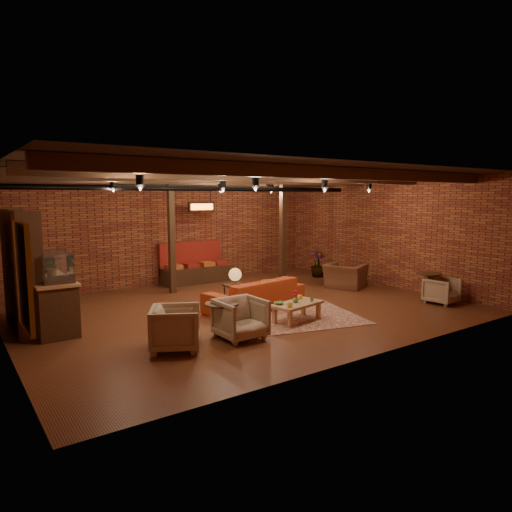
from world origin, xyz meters
TOP-DOWN VIEW (x-y plane):
  - floor at (0.00, 0.00)m, footprint 10.00×10.00m
  - ceiling at (0.00, 0.00)m, footprint 10.00×8.00m
  - wall_back at (0.00, 4.00)m, footprint 10.00×0.02m
  - wall_front at (0.00, -4.00)m, footprint 10.00×0.02m
  - wall_right at (5.00, 0.00)m, footprint 0.02×8.00m
  - ceiling_beams at (0.00, 0.00)m, footprint 9.80×6.40m
  - ceiling_pipe at (0.00, 1.60)m, footprint 9.60×0.12m
  - post_left at (-0.60, 2.60)m, footprint 0.16×0.16m
  - post_right at (2.80, 2.00)m, footprint 0.16×0.16m
  - service_counter at (-4.10, 1.00)m, footprint 0.80×2.50m
  - plant_counter at (-4.00, 1.20)m, footprint 0.35×0.39m
  - shelving_hutch at (-4.50, 1.10)m, footprint 0.52×2.00m
  - chalkboard_menu at (-4.93, -2.30)m, footprint 0.08×0.96m
  - banquette at (0.60, 3.55)m, footprint 2.10×0.70m
  - service_sign at (0.60, 3.10)m, footprint 0.86×0.06m
  - ceiling_spotlights at (0.00, 0.00)m, footprint 6.40×4.40m
  - rug at (0.35, -1.21)m, footprint 3.66×3.14m
  - sofa at (0.20, -0.26)m, footprint 2.61×1.35m
  - coffee_table at (0.33, -1.62)m, footprint 1.26×0.80m
  - side_table_lamp at (-0.12, 0.11)m, footprint 0.47×0.47m
  - round_table_left at (-1.55, -1.68)m, footprint 0.64×0.64m
  - armchair_a at (-2.56, -1.82)m, footprint 1.07×1.10m
  - armchair_b at (-1.30, -1.95)m, footprint 0.83×0.77m
  - armchair_right at (3.79, 0.31)m, footprint 1.07×1.27m
  - side_table_book at (3.73, 0.81)m, footprint 0.54×0.54m
  - round_table_right at (4.28, -2.10)m, footprint 0.63×0.63m
  - armchair_far at (4.35, -2.44)m, footprint 0.75×0.71m
  - plant_tall at (4.40, 2.14)m, footprint 1.45×1.45m

SIDE VIEW (x-z plane):
  - floor at x=0.00m, z-range 0.00..0.00m
  - rug at x=0.35m, z-range 0.00..0.01m
  - armchair_far at x=4.35m, z-range 0.00..0.71m
  - coffee_table at x=0.33m, z-range 0.03..0.68m
  - sofa at x=0.20m, z-range 0.00..0.73m
  - armchair_b at x=-1.30m, z-range 0.00..0.85m
  - armchair_a at x=-2.56m, z-range 0.00..0.85m
  - side_table_book at x=3.73m, z-range 0.19..0.67m
  - round_table_left at x=-1.55m, z-range 0.12..0.78m
  - armchair_right at x=3.79m, z-range 0.00..0.95m
  - round_table_right at x=4.28m, z-range 0.12..0.86m
  - banquette at x=0.60m, z-range 0.00..1.00m
  - side_table_lamp at x=-0.12m, z-range 0.25..1.22m
  - service_counter at x=-4.10m, z-range 0.00..1.60m
  - shelving_hutch at x=-4.50m, z-range 0.00..2.40m
  - plant_counter at x=-4.00m, z-range 1.07..1.37m
  - plant_tall at x=4.40m, z-range 0.00..2.58m
  - wall_back at x=0.00m, z-range 0.00..3.20m
  - wall_front at x=0.00m, z-range 0.00..3.20m
  - wall_right at x=5.00m, z-range 0.00..3.20m
  - post_left at x=-0.60m, z-range 0.00..3.20m
  - post_right at x=2.80m, z-range 0.00..3.20m
  - chalkboard_menu at x=-4.93m, z-range 0.87..2.33m
  - service_sign at x=0.60m, z-range 2.20..2.50m
  - ceiling_pipe at x=0.00m, z-range 2.79..2.91m
  - ceiling_spotlights at x=0.00m, z-range 2.72..3.00m
  - ceiling_beams at x=0.00m, z-range 2.97..3.19m
  - ceiling at x=0.00m, z-range 3.19..3.21m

